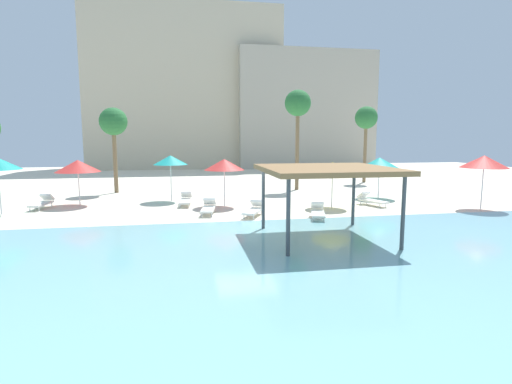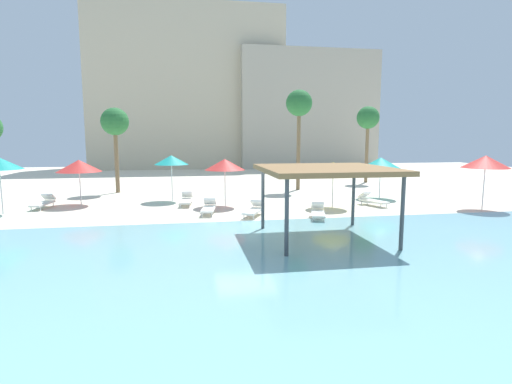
# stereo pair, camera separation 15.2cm
# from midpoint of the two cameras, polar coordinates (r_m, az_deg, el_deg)

# --- Properties ---
(ground_plane) EXTENTS (80.00, 80.00, 0.00)m
(ground_plane) POSITION_cam_midpoint_polar(r_m,az_deg,el_deg) (17.01, -1.31, -5.31)
(ground_plane) COLOR beige
(lagoon_water) EXTENTS (44.00, 13.50, 0.04)m
(lagoon_water) POSITION_cam_midpoint_polar(r_m,az_deg,el_deg) (12.03, 2.54, -10.78)
(lagoon_water) COLOR #7AB7C1
(lagoon_water) RESTS_ON ground
(shade_pavilion) EXTENTS (4.71, 4.71, 2.75)m
(shade_pavilion) POSITION_cam_midpoint_polar(r_m,az_deg,el_deg) (15.18, 10.21, 2.92)
(shade_pavilion) COLOR #42474C
(shade_pavilion) RESTS_ON ground
(beach_umbrella_teal_0) EXTENTS (2.44, 2.44, 2.60)m
(beach_umbrella_teal_0) POSITION_cam_midpoint_polar(r_m,az_deg,el_deg) (26.61, 17.49, 3.99)
(beach_umbrella_teal_0) COLOR silver
(beach_umbrella_teal_0) RESTS_ON ground
(beach_umbrella_red_2) EXTENTS (2.25, 2.25, 2.67)m
(beach_umbrella_red_2) POSITION_cam_midpoint_polar(r_m,az_deg,el_deg) (22.46, -4.27, 3.93)
(beach_umbrella_red_2) COLOR silver
(beach_umbrella_red_2) RESTS_ON ground
(beach_umbrella_yellow_3) EXTENTS (2.20, 2.20, 2.51)m
(beach_umbrella_yellow_3) POSITION_cam_midpoint_polar(r_m,az_deg,el_deg) (22.33, 11.13, 3.39)
(beach_umbrella_yellow_3) COLOR silver
(beach_umbrella_yellow_3) RESTS_ON ground
(beach_umbrella_red_4) EXTENTS (2.47, 2.47, 2.59)m
(beach_umbrella_red_4) POSITION_cam_midpoint_polar(r_m,az_deg,el_deg) (24.88, -23.74, 3.42)
(beach_umbrella_red_4) COLOR silver
(beach_umbrella_red_4) RESTS_ON ground
(beach_umbrella_red_5) EXTENTS (2.41, 2.41, 2.91)m
(beach_umbrella_red_5) POSITION_cam_midpoint_polar(r_m,az_deg,el_deg) (24.57, 30.04, 3.75)
(beach_umbrella_red_5) COLOR silver
(beach_umbrella_red_5) RESTS_ON ground
(beach_umbrella_teal_6) EXTENTS (2.05, 2.05, 2.78)m
(beach_umbrella_teal_6) POSITION_cam_midpoint_polar(r_m,az_deg,el_deg) (24.84, -11.79, 4.48)
(beach_umbrella_teal_6) COLOR silver
(beach_umbrella_teal_6) RESTS_ON ground
(lounge_chair_0) EXTENTS (0.86, 1.96, 0.74)m
(lounge_chair_0) POSITION_cam_midpoint_polar(r_m,az_deg,el_deg) (24.83, -27.82, -1.28)
(lounge_chair_0) COLOR white
(lounge_chair_0) RESTS_ON ground
(lounge_chair_1) EXTENTS (0.77, 1.94, 0.74)m
(lounge_chair_1) POSITION_cam_midpoint_polar(r_m,az_deg,el_deg) (23.21, -9.71, -1.06)
(lounge_chair_1) COLOR white
(lounge_chair_1) RESTS_ON ground
(lounge_chair_2) EXTENTS (1.11, 1.99, 0.74)m
(lounge_chair_2) POSITION_cam_midpoint_polar(r_m,az_deg,el_deg) (19.36, 9.04, -2.79)
(lounge_chair_2) COLOR white
(lounge_chair_2) RESTS_ON ground
(lounge_chair_3) EXTENTS (0.91, 1.97, 0.74)m
(lounge_chair_3) POSITION_cam_midpoint_polar(r_m,az_deg,el_deg) (20.47, -6.53, -2.18)
(lounge_chair_3) COLOR white
(lounge_chair_3) RESTS_ON ground
(lounge_chair_4) EXTENTS (1.39, 1.96, 0.74)m
(lounge_chair_4) POSITION_cam_midpoint_polar(r_m,az_deg,el_deg) (19.76, -0.04, -2.48)
(lounge_chair_4) COLOR white
(lounge_chair_4) RESTS_ON ground
(lounge_chair_5) EXTENTS (1.23, 1.99, 0.74)m
(lounge_chair_5) POSITION_cam_midpoint_polar(r_m,az_deg,el_deg) (23.76, 16.32, -1.06)
(lounge_chair_5) COLOR white
(lounge_chair_5) RESTS_ON ground
(palm_tree_1) EXTENTS (1.90, 1.90, 5.90)m
(palm_tree_1) POSITION_cam_midpoint_polar(r_m,az_deg,el_deg) (29.62, -19.31, 9.20)
(palm_tree_1) COLOR brown
(palm_tree_1) RESTS_ON ground
(palm_tree_2) EXTENTS (1.90, 1.90, 6.48)m
(palm_tree_2) POSITION_cam_midpoint_polar(r_m,az_deg,el_deg) (35.81, 15.77, 9.90)
(palm_tree_2) COLOR brown
(palm_tree_2) RESTS_ON ground
(palm_tree_3) EXTENTS (1.90, 1.90, 7.28)m
(palm_tree_3) POSITION_cam_midpoint_polar(r_m,az_deg,el_deg) (29.78, 6.30, 12.08)
(palm_tree_3) COLOR brown
(palm_tree_3) RESTS_ON ground
(hotel_block_0) EXTENTS (23.84, 8.83, 19.89)m
(hotel_block_0) POSITION_cam_midpoint_polar(r_m,az_deg,el_deg) (54.23, -9.60, 14.10)
(hotel_block_0) COLOR beige
(hotel_block_0) RESTS_ON ground
(hotel_block_1) EXTENTS (17.58, 10.07, 14.71)m
(hotel_block_1) POSITION_cam_midpoint_polar(r_m,az_deg,el_deg) (55.46, 6.60, 11.33)
(hotel_block_1) COLOR #B2A893
(hotel_block_1) RESTS_ON ground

